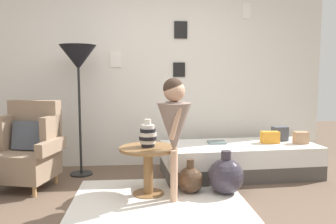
% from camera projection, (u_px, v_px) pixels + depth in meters
% --- Properties ---
extents(ground_plane, '(12.00, 12.00, 0.00)m').
position_uv_depth(ground_plane, '(160.00, 223.00, 2.88)').
color(ground_plane, brown).
extents(gallery_wall, '(4.80, 0.12, 2.60)m').
position_uv_depth(gallery_wall, '(151.00, 72.00, 4.67)').
color(gallery_wall, silver).
rests_on(gallery_wall, ground).
extents(rug, '(1.73, 1.31, 0.01)m').
position_uv_depth(rug, '(159.00, 199.00, 3.42)').
color(rug, silver).
rests_on(rug, ground).
extents(armchair, '(0.85, 0.73, 0.97)m').
position_uv_depth(armchair, '(28.00, 148.00, 3.78)').
color(armchair, tan).
rests_on(armchair, ground).
extents(daybed, '(1.95, 0.93, 0.40)m').
position_uv_depth(daybed, '(239.00, 160.00, 4.24)').
color(daybed, '#4C4742').
rests_on(daybed, ground).
extents(pillow_head, '(0.16, 0.12, 0.15)m').
position_uv_depth(pillow_head, '(301.00, 138.00, 4.23)').
color(pillow_head, tan).
rests_on(pillow_head, daybed).
extents(pillow_mid, '(0.20, 0.13, 0.19)m').
position_uv_depth(pillow_mid, '(280.00, 134.00, 4.41)').
color(pillow_mid, '#474C56').
rests_on(pillow_mid, daybed).
extents(pillow_back, '(0.22, 0.13, 0.15)m').
position_uv_depth(pillow_back, '(270.00, 137.00, 4.26)').
color(pillow_back, orange).
rests_on(pillow_back, daybed).
extents(side_table, '(0.60, 0.60, 0.51)m').
position_uv_depth(side_table, '(148.00, 160.00, 3.52)').
color(side_table, olive).
rests_on(side_table, ground).
extents(vase_striped, '(0.19, 0.19, 0.29)m').
position_uv_depth(vase_striped, '(148.00, 135.00, 3.51)').
color(vase_striped, black).
rests_on(vase_striped, side_table).
extents(floor_lamp, '(0.45, 0.45, 1.62)m').
position_uv_depth(floor_lamp, '(78.00, 62.00, 4.13)').
color(floor_lamp, black).
rests_on(floor_lamp, ground).
extents(person_child, '(0.34, 0.34, 1.23)m').
position_uv_depth(person_child, '(174.00, 122.00, 3.31)').
color(person_child, tan).
rests_on(person_child, ground).
extents(book_on_daybed, '(0.22, 0.17, 0.03)m').
position_uv_depth(book_on_daybed, '(217.00, 142.00, 4.24)').
color(book_on_daybed, gray).
rests_on(book_on_daybed, daybed).
extents(demijohn_near, '(0.28, 0.28, 0.37)m').
position_uv_depth(demijohn_near, '(190.00, 180.00, 3.60)').
color(demijohn_near, '#473323').
rests_on(demijohn_near, ground).
extents(demijohn_far, '(0.38, 0.38, 0.46)m').
position_uv_depth(demijohn_far, '(226.00, 176.00, 3.57)').
color(demijohn_far, '#332D38').
rests_on(demijohn_far, ground).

